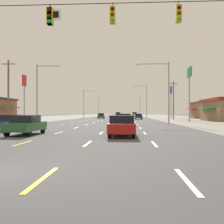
% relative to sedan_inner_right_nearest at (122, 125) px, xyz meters
% --- Properties ---
extents(ground_plane, '(572.00, 572.00, 0.00)m').
position_rel_sedan_inner_right_nearest_xyz_m(ground_plane, '(-3.48, 54.40, -0.76)').
color(ground_plane, '#4C4C4F').
extents(lot_apron_left, '(28.00, 440.00, 0.01)m').
position_rel_sedan_inner_right_nearest_xyz_m(lot_apron_left, '(-28.23, 54.40, -0.75)').
color(lot_apron_left, gray).
rests_on(lot_apron_left, ground).
extents(lot_apron_right, '(28.00, 440.00, 0.01)m').
position_rel_sedan_inner_right_nearest_xyz_m(lot_apron_right, '(21.27, 54.40, -0.75)').
color(lot_apron_right, gray).
rests_on(lot_apron_right, ground).
extents(lane_markings, '(10.64, 227.60, 0.01)m').
position_rel_sedan_inner_right_nearest_xyz_m(lane_markings, '(-3.48, 92.90, -0.75)').
color(lane_markings, white).
rests_on(lane_markings, ground).
extents(signal_span_wire, '(26.68, 0.52, 9.05)m').
position_rel_sedan_inner_right_nearest_xyz_m(signal_span_wire, '(-3.57, -4.03, 4.64)').
color(signal_span_wire, brown).
rests_on(signal_span_wire, ground).
extents(sedan_inner_right_nearest, '(1.80, 4.50, 1.46)m').
position_rel_sedan_inner_right_nearest_xyz_m(sedan_inner_right_nearest, '(0.00, 0.00, 0.00)').
color(sedan_inner_right_nearest, red).
rests_on(sedan_inner_right_nearest, ground).
extents(sedan_inner_left_near, '(1.80, 4.50, 1.46)m').
position_rel_sedan_inner_right_nearest_xyz_m(sedan_inner_left_near, '(-7.18, 0.88, 0.00)').
color(sedan_inner_left_near, '#235B2D').
rests_on(sedan_inner_left_near, ground).
extents(sedan_far_left_mid, '(1.80, 4.50, 1.46)m').
position_rel_sedan_inner_right_nearest_xyz_m(sedan_far_left_mid, '(-10.60, 5.66, 0.00)').
color(sedan_far_left_mid, navy).
rests_on(sedan_far_left_mid, ground).
extents(hatchback_inner_right_midfar, '(1.72, 3.90, 1.54)m').
position_rel_sedan_inner_right_nearest_xyz_m(hatchback_inner_right_midfar, '(-0.02, 14.15, 0.03)').
color(hatchback_inner_right_midfar, '#235B2D').
rests_on(hatchback_inner_right_midfar, ground).
extents(sedan_far_right_far, '(1.80, 4.50, 1.46)m').
position_rel_sedan_inner_right_nearest_xyz_m(sedan_far_right_far, '(3.33, 50.44, 0.00)').
color(sedan_far_right_far, navy).
rests_on(sedan_far_right_far, ground).
extents(hatchback_inner_left_farther, '(1.72, 3.90, 1.54)m').
position_rel_sedan_inner_right_nearest_xyz_m(hatchback_inner_left_farther, '(-6.98, 56.73, 0.03)').
color(hatchback_inner_left_farther, '#235B2D').
rests_on(hatchback_inner_left_farther, ground).
extents(suv_center_turn_farthest, '(1.98, 4.90, 1.98)m').
position_rel_sedan_inner_right_nearest_xyz_m(suv_center_turn_farthest, '(-3.28, 91.10, 0.27)').
color(suv_center_turn_farthest, navy).
rests_on(suv_center_turn_farthest, ground).
extents(hatchback_far_left_distant_a, '(1.72, 3.90, 1.54)m').
position_rel_sedan_inner_right_nearest_xyz_m(hatchback_far_left_distant_a, '(-10.32, 91.81, 0.03)').
color(hatchback_far_left_distant_a, silver).
rests_on(hatchback_far_left_distant_a, ground).
extents(suv_far_right_distant_b, '(1.98, 4.90, 1.98)m').
position_rel_sedan_inner_right_nearest_xyz_m(suv_far_right_distant_b, '(3.59, 97.37, 0.27)').
color(suv_far_right_distant_b, '#B28C33').
rests_on(suv_far_right_distant_b, ground).
extents(storefront_right_row_2, '(14.69, 14.02, 5.03)m').
position_rel_sedan_inner_right_nearest_xyz_m(storefront_right_row_2, '(27.49, 64.60, 1.77)').
color(storefront_right_row_2, '#8C6B4C').
rests_on(storefront_right_row_2, ground).
extents(pole_sign_left_row_1, '(0.24, 1.63, 8.75)m').
position_rel_sedan_inner_right_nearest_xyz_m(pole_sign_left_row_1, '(-18.91, 30.32, 5.71)').
color(pole_sign_left_row_1, gray).
rests_on(pole_sign_left_row_1, ground).
extents(pole_sign_right_row_1, '(0.24, 2.78, 9.79)m').
position_rel_sedan_inner_right_nearest_xyz_m(pole_sign_right_row_1, '(11.52, 29.79, 6.93)').
color(pole_sign_right_row_1, gray).
rests_on(pole_sign_right_row_1, ground).
extents(pole_sign_right_row_2, '(0.24, 2.26, 9.02)m').
position_rel_sedan_inner_right_nearest_xyz_m(pole_sign_right_row_2, '(12.50, 55.79, 6.19)').
color(pole_sign_right_row_2, gray).
rests_on(pole_sign_right_row_2, ground).
extents(streetlight_left_row_0, '(3.76, 0.26, 9.18)m').
position_rel_sedan_inner_right_nearest_xyz_m(streetlight_left_row_0, '(-13.26, 22.07, 4.55)').
color(streetlight_left_row_0, gray).
rests_on(streetlight_left_row_0, ground).
extents(streetlight_right_row_0, '(5.00, 0.26, 9.34)m').
position_rel_sedan_inner_right_nearest_xyz_m(streetlight_right_row_0, '(6.09, 22.07, 4.78)').
color(streetlight_right_row_0, gray).
rests_on(streetlight_right_row_0, ground).
extents(streetlight_left_row_1, '(3.88, 0.26, 9.08)m').
position_rel_sedan_inner_right_nearest_xyz_m(streetlight_left_row_1, '(-13.23, 66.90, 4.51)').
color(streetlight_left_row_1, gray).
rests_on(streetlight_left_row_1, ground).
extents(streetlight_right_row_1, '(4.72, 0.26, 10.50)m').
position_rel_sedan_inner_right_nearest_xyz_m(streetlight_right_row_1, '(6.19, 66.90, 5.35)').
color(streetlight_right_row_1, gray).
rests_on(streetlight_right_row_1, ground).
extents(streetlight_left_row_2, '(4.19, 0.26, 9.61)m').
position_rel_sedan_inner_right_nearest_xyz_m(streetlight_left_row_2, '(-13.20, 111.73, 4.83)').
color(streetlight_left_row_2, gray).
rests_on(streetlight_left_row_2, ground).
extents(streetlight_right_row_2, '(3.52, 0.26, 10.28)m').
position_rel_sedan_inner_right_nearest_xyz_m(streetlight_right_row_2, '(6.36, 111.73, 5.09)').
color(streetlight_right_row_2, gray).
rests_on(streetlight_right_row_2, ground).
extents(utility_pole_left_row_0, '(2.20, 0.26, 9.81)m').
position_rel_sedan_inner_right_nearest_xyz_m(utility_pole_left_row_0, '(-17.97, 21.57, 4.35)').
color(utility_pole_left_row_0, brown).
rests_on(utility_pole_left_row_0, ground).
extents(utility_pole_right_row_1, '(2.20, 0.26, 9.76)m').
position_rel_sedan_inner_right_nearest_xyz_m(utility_pole_right_row_1, '(12.20, 50.04, 4.32)').
color(utility_pole_right_row_1, brown).
rests_on(utility_pole_right_row_1, ground).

